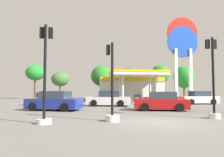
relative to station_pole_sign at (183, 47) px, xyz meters
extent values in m
plane|color=slate|center=(-9.83, -19.00, -8.21)|extent=(90.00, 90.00, 0.00)
cube|color=beige|center=(-7.02, 6.26, -6.30)|extent=(10.57, 6.00, 3.83)
cube|color=#EAB70C|center=(-7.02, 3.20, -4.74)|extent=(10.57, 0.12, 0.60)
cube|color=white|center=(-7.02, 0.09, -4.23)|extent=(7.92, 5.72, 0.35)
cube|color=#EAB70C|center=(-7.02, 0.09, -3.90)|extent=(8.02, 5.82, 0.30)
cylinder|color=silver|center=(-9.39, -1.48, -6.31)|extent=(0.32, 0.32, 3.81)
cylinder|color=silver|center=(-4.64, -1.48, -6.31)|extent=(0.32, 0.32, 3.81)
cylinder|color=silver|center=(-9.39, 1.67, -6.31)|extent=(0.32, 0.32, 3.81)
cylinder|color=silver|center=(-4.64, 1.67, -6.31)|extent=(0.32, 0.32, 3.81)
cube|color=#4C4C51|center=(-7.02, 0.09, -7.66)|extent=(0.90, 0.60, 1.10)
cube|color=white|center=(-1.14, -0.01, -4.24)|extent=(0.40, 0.56, 7.95)
cube|color=white|center=(1.14, -0.01, -4.24)|extent=(0.40, 0.56, 7.95)
cylinder|color=blue|center=(0.00, -0.01, 0.79)|extent=(4.71, 0.22, 4.71)
cylinder|color=red|center=(0.00, 0.01, 2.21)|extent=(4.71, 0.22, 4.71)
cube|color=white|center=(0.00, 0.05, 1.50)|extent=(4.33, 0.08, 0.85)
cylinder|color=black|center=(-13.35, -7.99, -7.86)|extent=(0.73, 0.39, 0.69)
cylinder|color=black|center=(-12.93, -6.17, -7.86)|extent=(0.73, 0.39, 0.69)
cylinder|color=black|center=(-10.60, -8.63, -7.86)|extent=(0.73, 0.39, 0.69)
cylinder|color=black|center=(-10.18, -6.81, -7.86)|extent=(0.73, 0.39, 0.69)
cube|color=silver|center=(-11.77, -7.40, -7.64)|extent=(4.87, 2.89, 0.82)
cube|color=#2D3842|center=(-11.61, -7.44, -6.92)|extent=(2.50, 2.14, 0.69)
cube|color=black|center=(-13.94, -6.90, -7.76)|extent=(0.54, 1.80, 0.26)
cylinder|color=black|center=(-18.30, -12.31, -7.87)|extent=(0.73, 0.43, 0.69)
cylinder|color=black|center=(-17.75, -10.54, -7.87)|extent=(0.73, 0.43, 0.69)
cylinder|color=black|center=(-15.61, -13.14, -7.87)|extent=(0.73, 0.43, 0.69)
cylinder|color=black|center=(-15.07, -11.36, -7.87)|extent=(0.73, 0.43, 0.69)
cube|color=navy|center=(-16.68, -11.84, -7.64)|extent=(4.89, 3.14, 0.82)
cube|color=#2D3842|center=(-16.53, -11.89, -6.93)|extent=(2.56, 2.24, 0.69)
cube|color=black|center=(-18.81, -11.19, -7.76)|extent=(0.65, 1.76, 0.26)
cylinder|color=black|center=(-4.31, -6.30, -7.89)|extent=(0.65, 0.24, 0.64)
cylinder|color=black|center=(-4.26, -8.03, -7.89)|extent=(0.65, 0.24, 0.64)
cylinder|color=black|center=(-6.92, -6.37, -7.89)|extent=(0.65, 0.24, 0.64)
cylinder|color=black|center=(-6.87, -8.10, -7.89)|extent=(0.65, 0.24, 0.64)
cube|color=#A51111|center=(-5.59, -7.20, -7.68)|extent=(4.26, 1.88, 0.76)
cube|color=#2D3842|center=(-5.74, -7.20, -7.02)|extent=(2.05, 1.62, 0.64)
cube|color=black|center=(-3.52, -7.14, -7.79)|extent=(0.17, 1.68, 0.24)
cylinder|color=black|center=(-20.26, -6.07, -7.90)|extent=(0.65, 0.37, 0.62)
cylinder|color=black|center=(-19.81, -4.47, -7.90)|extent=(0.65, 0.37, 0.62)
cylinder|color=black|center=(-17.84, -6.75, -7.90)|extent=(0.65, 0.37, 0.62)
cylinder|color=black|center=(-17.39, -5.16, -7.90)|extent=(0.65, 0.37, 0.62)
cube|color=orange|center=(-18.83, -5.61, -7.70)|extent=(4.36, 2.74, 0.73)
cube|color=#2D3842|center=(-18.69, -5.65, -7.07)|extent=(2.27, 1.97, 0.62)
cube|color=black|center=(-20.74, -5.07, -7.81)|extent=(0.55, 1.58, 0.23)
cylinder|color=black|center=(-9.23, -13.32, -7.88)|extent=(0.70, 0.37, 0.67)
cylinder|color=black|center=(-8.85, -11.56, -7.88)|extent=(0.70, 0.37, 0.67)
cylinder|color=black|center=(-6.57, -13.89, -7.88)|extent=(0.70, 0.37, 0.67)
cylinder|color=black|center=(-6.19, -12.14, -7.88)|extent=(0.70, 0.37, 0.67)
cube|color=#A51111|center=(-7.71, -12.73, -7.66)|extent=(4.68, 2.72, 0.79)
cube|color=#2D3842|center=(-7.56, -12.76, -6.97)|extent=(2.39, 2.03, 0.67)
cube|color=black|center=(-9.82, -12.27, -7.77)|extent=(0.49, 1.73, 0.25)
cylinder|color=black|center=(-1.87, -6.26, -7.87)|extent=(0.69, 0.26, 0.68)
cylinder|color=black|center=(-1.93, -4.43, -7.87)|extent=(0.69, 0.26, 0.68)
cylinder|color=black|center=(0.90, -6.17, -7.87)|extent=(0.69, 0.26, 0.68)
cylinder|color=black|center=(0.85, -4.34, -7.87)|extent=(0.69, 0.26, 0.68)
cube|color=silver|center=(-0.51, -5.30, -7.65)|extent=(4.53, 2.02, 0.81)
cube|color=#2D3842|center=(-0.35, -5.30, -6.95)|extent=(2.18, 1.73, 0.68)
cube|color=black|center=(-2.70, -5.37, -7.76)|extent=(0.18, 1.78, 0.26)
cylinder|color=silver|center=(-6.11, -17.81, -8.06)|extent=(0.65, 0.65, 0.31)
cylinder|color=black|center=(-6.11, -17.81, -5.59)|extent=(0.14, 0.14, 4.62)
cube|color=black|center=(-6.33, -17.65, -3.66)|extent=(0.21, 0.20, 0.57)
sphere|color=red|center=(-6.33, -17.53, -3.48)|extent=(0.15, 0.15, 0.15)
sphere|color=#D89E0C|center=(-6.33, -17.53, -3.66)|extent=(0.15, 0.15, 0.15)
sphere|color=green|center=(-6.33, -17.53, -3.84)|extent=(0.15, 0.15, 0.15)
cube|color=black|center=(-5.89, -17.65, -3.66)|extent=(0.21, 0.20, 0.57)
sphere|color=red|center=(-5.89, -17.53, -3.48)|extent=(0.15, 0.15, 0.15)
sphere|color=#D89E0C|center=(-5.89, -17.53, -3.66)|extent=(0.15, 0.15, 0.15)
sphere|color=green|center=(-5.89, -17.53, -3.84)|extent=(0.15, 0.15, 0.15)
cylinder|color=silver|center=(-15.82, -18.99, -8.09)|extent=(0.74, 0.74, 0.25)
cylinder|color=black|center=(-15.82, -18.99, -5.55)|extent=(0.14, 0.14, 4.83)
cube|color=black|center=(-16.04, -18.83, -3.52)|extent=(0.21, 0.20, 0.57)
sphere|color=red|center=(-16.04, -18.71, -3.34)|extent=(0.15, 0.15, 0.15)
sphere|color=#D89E0C|center=(-16.04, -18.71, -3.52)|extent=(0.15, 0.15, 0.15)
sphere|color=green|center=(-16.04, -18.71, -3.70)|extent=(0.15, 0.15, 0.15)
cube|color=black|center=(-15.60, -18.83, -3.52)|extent=(0.21, 0.20, 0.57)
sphere|color=red|center=(-15.60, -18.71, -3.34)|extent=(0.15, 0.15, 0.15)
sphere|color=#D89E0C|center=(-15.60, -18.71, -3.52)|extent=(0.15, 0.15, 0.15)
sphere|color=green|center=(-15.60, -18.71, -3.70)|extent=(0.15, 0.15, 0.15)
cylinder|color=silver|center=(-12.32, -18.43, -8.04)|extent=(0.77, 0.77, 0.34)
cylinder|color=black|center=(-12.32, -18.43, -5.87)|extent=(0.14, 0.14, 4.00)
cube|color=black|center=(-12.54, -18.27, -4.26)|extent=(0.21, 0.20, 0.57)
sphere|color=red|center=(-12.54, -18.15, -4.08)|extent=(0.15, 0.15, 0.15)
sphere|color=#D89E0C|center=(-12.54, -18.15, -4.26)|extent=(0.15, 0.15, 0.15)
sphere|color=green|center=(-12.54, -18.15, -4.44)|extent=(0.15, 0.15, 0.15)
cylinder|color=brown|center=(-25.06, 12.28, -6.33)|extent=(0.36, 0.36, 3.77)
ellipsoid|color=#21892F|center=(-25.06, 12.28, -3.04)|extent=(3.72, 3.72, 3.03)
cylinder|color=brown|center=(-20.26, 12.93, -6.90)|extent=(0.25, 0.25, 2.62)
ellipsoid|color=#3E6D34|center=(-20.26, 12.93, -4.25)|extent=(3.59, 3.59, 2.89)
cylinder|color=brown|center=(-11.92, 11.75, -6.69)|extent=(0.26, 0.26, 3.04)
ellipsoid|color=#297824|center=(-11.92, 11.75, -3.62)|extent=(4.14, 4.14, 4.05)
cylinder|color=brown|center=(-5.51, 13.40, -6.61)|extent=(0.31, 0.31, 3.20)
ellipsoid|color=#268038|center=(-5.51, 13.40, -3.54)|extent=(3.93, 3.93, 3.66)
cylinder|color=brown|center=(0.32, 11.83, -6.41)|extent=(0.39, 0.39, 3.61)
ellipsoid|color=#277E2B|center=(0.32, 11.83, -3.17)|extent=(3.80, 3.80, 3.81)
cylinder|color=brown|center=(5.18, 11.26, -6.80)|extent=(0.36, 0.36, 2.82)
ellipsoid|color=#21852B|center=(5.18, 11.26, -3.80)|extent=(4.26, 4.26, 4.50)
camera|label=1|loc=(-13.31, -29.66, -6.52)|focal=32.94mm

